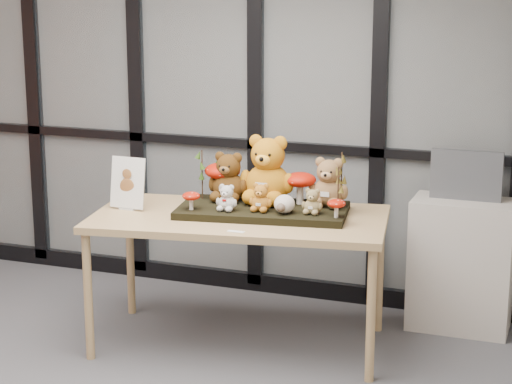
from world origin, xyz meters
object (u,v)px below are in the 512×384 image
at_px(bear_beige_small, 313,200).
at_px(mushroom_back_right, 300,187).
at_px(bear_tan_back, 329,179).
at_px(bear_brown_medium, 229,174).
at_px(mushroom_back_left, 222,179).
at_px(bear_white_bow, 227,196).
at_px(diorama_tray, 263,210).
at_px(mushroom_front_left, 191,200).
at_px(display_table, 239,226).
at_px(sign_holder, 128,185).
at_px(cabinet, 461,265).
at_px(bear_small_yellow, 261,196).
at_px(monitor, 466,175).
at_px(mushroom_front_right, 336,207).
at_px(plush_cream_hedgehog, 284,203).
at_px(bear_pooh_yellow, 268,165).

relative_size(bear_beige_small, mushroom_back_right, 0.77).
bearing_deg(bear_tan_back, bear_brown_medium, 178.40).
bearing_deg(mushroom_back_left, bear_white_bow, -62.96).
relative_size(diorama_tray, mushroom_front_left, 8.47).
bearing_deg(mushroom_back_left, diorama_tray, -21.20).
bearing_deg(bear_brown_medium, display_table, -60.77).
distance_m(display_table, diorama_tray, 0.17).
distance_m(bear_tan_back, bear_white_bow, 0.61).
bearing_deg(sign_holder, cabinet, 25.73).
xyz_separation_m(display_table, sign_holder, (-0.68, -0.09, 0.21)).
bearing_deg(cabinet, bear_white_bow, -147.60).
height_order(bear_small_yellow, sign_holder, sign_holder).
bearing_deg(mushroom_back_right, monitor, 29.91).
bearing_deg(bear_small_yellow, mushroom_front_right, -7.74).
relative_size(bear_white_bow, mushroom_front_right, 1.48).
bearing_deg(mushroom_front_right, mushroom_back_right, 141.51).
relative_size(diorama_tray, bear_tan_back, 3.09).
height_order(bear_white_bow, monitor, monitor).
xyz_separation_m(display_table, bear_white_bow, (-0.05, -0.06, 0.19)).
distance_m(diorama_tray, mushroom_front_right, 0.48).
bearing_deg(bear_tan_back, display_table, -161.80).
relative_size(bear_brown_medium, mushroom_front_left, 2.81).
relative_size(mushroom_back_right, mushroom_front_left, 1.81).
xyz_separation_m(bear_beige_small, plush_cream_hedgehog, (-0.15, -0.05, -0.02)).
relative_size(bear_tan_back, cabinet, 0.38).
distance_m(display_table, bear_white_bow, 0.21).
height_order(bear_pooh_yellow, bear_small_yellow, bear_pooh_yellow).
bearing_deg(monitor, mushroom_back_right, -150.09).
distance_m(bear_white_bow, mushroom_front_left, 0.21).
height_order(bear_beige_small, mushroom_back_right, mushroom_back_right).
bearing_deg(monitor, display_table, -148.07).
distance_m(sign_holder, cabinet, 2.13).
relative_size(display_table, sign_holder, 5.79).
bearing_deg(cabinet, diorama_tray, -149.24).
distance_m(diorama_tray, mushroom_back_left, 0.36).
bearing_deg(bear_brown_medium, mushroom_back_right, -0.65).
relative_size(bear_brown_medium, mushroom_back_right, 1.55).
height_order(display_table, bear_pooh_yellow, bear_pooh_yellow).
xyz_separation_m(bear_pooh_yellow, mushroom_back_left, (-0.29, -0.01, -0.10)).
relative_size(display_table, mushroom_front_left, 15.72).
bearing_deg(bear_pooh_yellow, mushroom_front_left, -146.47).
xyz_separation_m(bear_brown_medium, bear_beige_small, (0.57, -0.13, -0.08)).
relative_size(plush_cream_hedgehog, cabinet, 0.14).
height_order(bear_pooh_yellow, mushroom_front_right, bear_pooh_yellow).
distance_m(mushroom_front_left, mushroom_front_right, 0.85).
height_order(bear_brown_medium, plush_cream_hedgehog, bear_brown_medium).
height_order(bear_brown_medium, mushroom_front_left, bear_brown_medium).
distance_m(plush_cream_hedgehog, sign_holder, 0.97).
distance_m(bear_brown_medium, plush_cream_hedgehog, 0.46).
relative_size(bear_pooh_yellow, bear_white_bow, 2.62).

